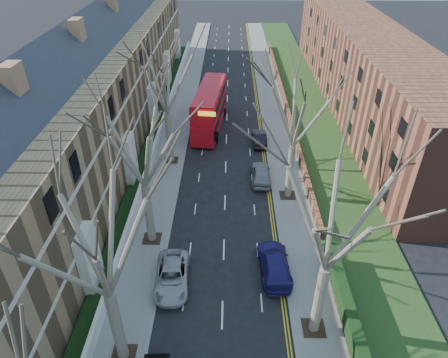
{
  "coord_description": "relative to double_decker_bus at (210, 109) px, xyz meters",
  "views": [
    {
      "loc": [
        0.38,
        -7.51,
        21.65
      ],
      "look_at": [
        -0.06,
        19.78,
        3.34
      ],
      "focal_mm": 32.0,
      "sensor_mm": 36.0,
      "label": 1
    }
  ],
  "objects": [
    {
      "name": "tree_left_far",
      "position": [
        -3.7,
        -19.98,
        6.87
      ],
      "size": [
        10.15,
        10.15,
        14.22
      ],
      "color": "#706550",
      "rests_on": "ground"
    },
    {
      "name": "front_wall_left",
      "position": [
        -5.65,
        -4.98,
        -1.75
      ],
      "size": [
        0.3,
        78.0,
        1.0
      ],
      "color": "white",
      "rests_on": "ground"
    },
    {
      "name": "tree_left_dist",
      "position": [
        -3.7,
        -7.98,
        7.19
      ],
      "size": [
        10.5,
        10.5,
        14.71
      ],
      "color": "#706550",
      "rests_on": "ground"
    },
    {
      "name": "flats_right",
      "position": [
        19.46,
        7.02,
        2.62
      ],
      "size": [
        13.97,
        54.0,
        10.0
      ],
      "color": "brown",
      "rests_on": "ground"
    },
    {
      "name": "tree_right_far",
      "position": [
        7.7,
        -13.98,
        6.88
      ],
      "size": [
        10.15,
        10.15,
        14.22
      ],
      "color": "#706550",
      "rests_on": "ground"
    },
    {
      "name": "car_left_far",
      "position": [
        -1.54,
        -24.38,
        -1.68
      ],
      "size": [
        2.53,
        5.07,
        1.38
      ],
      "primitive_type": "imported",
      "rotation": [
        0.0,
        0.0,
        0.05
      ],
      "color": "#A7A7AC",
      "rests_on": "ground"
    },
    {
      "name": "car_right_near",
      "position": [
        5.66,
        -23.14,
        -1.62
      ],
      "size": [
        2.35,
        5.28,
        1.5
      ],
      "primitive_type": "imported",
      "rotation": [
        0.0,
        0.0,
        3.19
      ],
      "color": "navy",
      "rests_on": "ground"
    },
    {
      "name": "car_right_mid",
      "position": [
        5.41,
        -11.38,
        -1.6
      ],
      "size": [
        1.87,
        4.53,
        1.54
      ],
      "primitive_type": "imported",
      "rotation": [
        0.0,
        0.0,
        3.13
      ],
      "color": "gray",
      "rests_on": "ground"
    },
    {
      "name": "pavement_left",
      "position": [
        -4.0,
        3.02,
        -2.31
      ],
      "size": [
        3.0,
        102.0,
        0.12
      ],
      "primitive_type": "cube",
      "color": "slate",
      "rests_on": "ground"
    },
    {
      "name": "tree_left_mid",
      "position": [
        -3.7,
        -29.98,
        7.19
      ],
      "size": [
        10.5,
        10.5,
        14.71
      ],
      "color": "#706550",
      "rests_on": "ground"
    },
    {
      "name": "tree_right_mid",
      "position": [
        7.7,
        -27.98,
        7.19
      ],
      "size": [
        10.5,
        10.5,
        14.71
      ],
      "color": "#706550",
      "rests_on": "ground"
    },
    {
      "name": "terrace_left",
      "position": [
        -11.65,
        -4.98,
        3.16
      ],
      "size": [
        9.7,
        78.0,
        13.6
      ],
      "color": "olive",
      "rests_on": "ground"
    },
    {
      "name": "double_decker_bus",
      "position": [
        0.0,
        0.0,
        0.0
      ],
      "size": [
        3.81,
        11.73,
        4.8
      ],
      "rotation": [
        0.0,
        0.0,
        3.04
      ],
      "color": "red",
      "rests_on": "ground"
    },
    {
      "name": "grass_verge_right",
      "position": [
        12.5,
        3.02,
        -2.22
      ],
      "size": [
        6.0,
        102.0,
        0.06
      ],
      "color": "#253E16",
      "rests_on": "ground"
    },
    {
      "name": "car_right_far",
      "position": [
        5.7,
        -3.92,
        -1.68
      ],
      "size": [
        1.47,
        4.16,
        1.37
      ],
      "primitive_type": "imported",
      "rotation": [
        0.0,
        0.0,
        3.15
      ],
      "color": "black",
      "rests_on": "ground"
    },
    {
      "name": "pavement_right",
      "position": [
        8.0,
        3.02,
        -2.31
      ],
      "size": [
        3.0,
        102.0,
        0.12
      ],
      "primitive_type": "cube",
      "color": "slate",
      "rests_on": "ground"
    }
  ]
}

